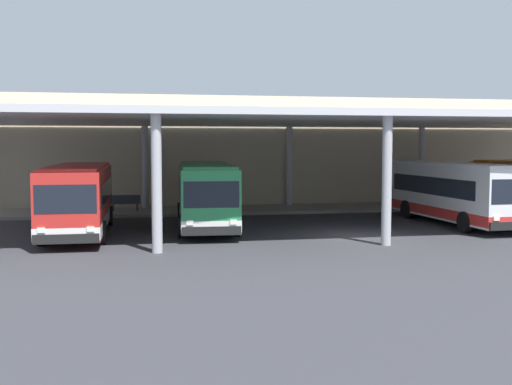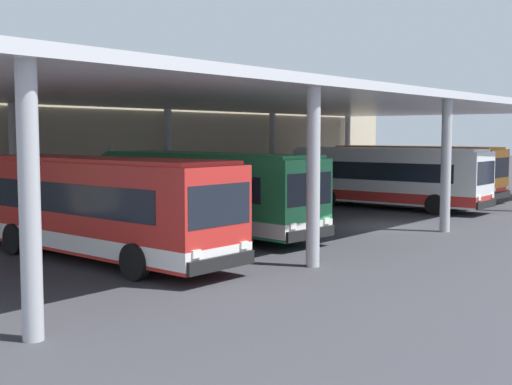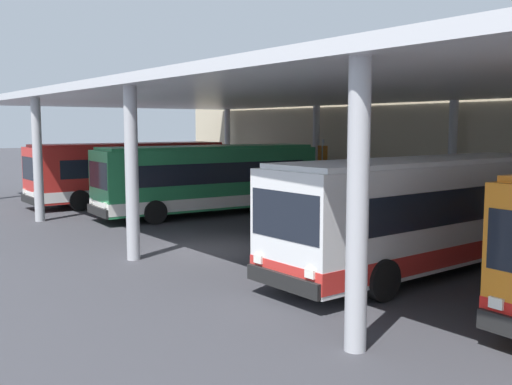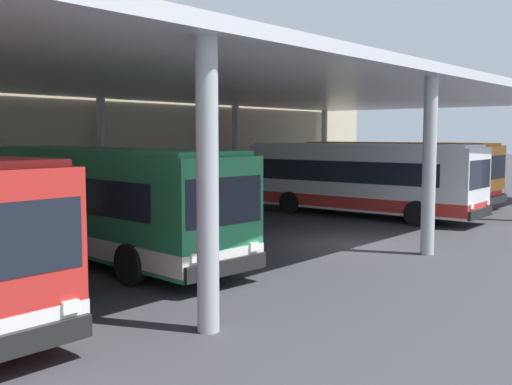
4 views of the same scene
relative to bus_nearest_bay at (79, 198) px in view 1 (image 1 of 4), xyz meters
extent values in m
plane|color=#333338|center=(12.53, -3.28, -1.66)|extent=(200.00, 200.00, 0.00)
cube|color=gray|center=(12.53, 8.47, -1.57)|extent=(42.00, 4.50, 0.18)
cube|color=#C1B293|center=(12.53, 11.72, 1.98)|extent=(48.00, 1.60, 7.28)
cube|color=silver|center=(12.53, 2.22, 3.74)|extent=(40.00, 17.00, 0.30)
cylinder|color=#B2B2B7|center=(3.28, -5.78, 0.97)|extent=(0.40, 0.40, 5.25)
cylinder|color=#B2B2B7|center=(3.28, 10.22, 0.97)|extent=(0.40, 0.40, 5.25)
cylinder|color=#B2B2B7|center=(12.53, -5.78, 0.97)|extent=(0.40, 0.40, 5.25)
cylinder|color=#B2B2B7|center=(12.53, 10.22, 0.97)|extent=(0.40, 0.40, 5.25)
cylinder|color=#B2B2B7|center=(21.78, 10.22, 0.97)|extent=(0.40, 0.40, 5.25)
cube|color=red|center=(0.00, 0.00, 0.04)|extent=(2.70, 10.45, 2.70)
cube|color=white|center=(0.00, 0.00, -0.96)|extent=(2.72, 10.47, 0.50)
cube|color=black|center=(0.00, 0.15, 0.34)|extent=(2.70, 8.58, 0.90)
cube|color=black|center=(-0.10, -5.15, 0.39)|extent=(2.30, 0.16, 1.10)
cube|color=black|center=(-0.10, -5.24, -1.11)|extent=(2.45, 0.21, 0.36)
cube|color=red|center=(0.00, 0.00, 1.45)|extent=(2.49, 10.03, 0.12)
cube|color=yellow|center=(-0.10, -5.12, 1.21)|extent=(1.75, 0.15, 0.28)
cube|color=white|center=(-1.00, -5.21, -0.76)|extent=(0.28, 0.09, 0.20)
cube|color=white|center=(0.80, -5.25, -0.76)|extent=(0.28, 0.09, 0.20)
cylinder|color=black|center=(-1.29, -3.20, -1.16)|extent=(0.30, 1.01, 1.00)
cylinder|color=black|center=(1.16, -3.25, -1.16)|extent=(0.30, 1.01, 1.00)
cylinder|color=black|center=(-1.17, 2.88, -1.16)|extent=(0.30, 1.01, 1.00)
cylinder|color=black|center=(1.28, 2.84, -1.16)|extent=(0.30, 1.01, 1.00)
cube|color=#28844C|center=(5.96, 1.13, 0.04)|extent=(3.24, 10.55, 2.70)
cube|color=white|center=(5.96, 1.13, -0.96)|extent=(3.26, 10.57, 0.50)
cube|color=black|center=(5.97, 1.28, 0.34)|extent=(3.14, 8.69, 0.90)
cube|color=black|center=(5.59, -4.01, 0.39)|extent=(2.30, 0.28, 1.10)
cube|color=black|center=(5.58, -4.10, -1.11)|extent=(2.46, 0.34, 0.36)
cube|color=#2A8B50|center=(5.96, 1.13, 1.45)|extent=(3.01, 10.12, 0.12)
cube|color=yellow|center=(5.59, -3.98, 1.21)|extent=(1.75, 0.25, 0.28)
cube|color=white|center=(4.69, -4.02, -0.76)|extent=(0.29, 0.10, 0.20)
cube|color=white|center=(6.48, -4.15, -0.76)|extent=(0.29, 0.10, 0.20)
cylinder|color=black|center=(4.51, -2.00, -1.16)|extent=(0.35, 1.02, 1.00)
cylinder|color=black|center=(6.95, -2.18, -1.16)|extent=(0.35, 1.02, 1.00)
cylinder|color=black|center=(4.94, 4.07, -1.16)|extent=(0.35, 1.02, 1.00)
cylinder|color=black|center=(7.38, 3.89, -1.16)|extent=(0.35, 1.02, 1.00)
cube|color=white|center=(18.73, 0.17, 0.04)|extent=(2.71, 10.45, 2.70)
cube|color=red|center=(18.73, 0.17, -0.96)|extent=(2.73, 10.47, 0.50)
cube|color=black|center=(18.72, 0.32, 0.34)|extent=(2.71, 8.58, 0.90)
cube|color=white|center=(18.73, 0.17, 1.45)|extent=(2.50, 10.03, 0.12)
cube|color=white|center=(17.93, -5.08, -0.76)|extent=(0.28, 0.09, 0.20)
cylinder|color=black|center=(17.57, -3.08, -1.16)|extent=(0.30, 1.01, 1.00)
cylinder|color=black|center=(20.02, -3.03, -1.16)|extent=(0.30, 1.01, 1.00)
cylinder|color=black|center=(17.44, 3.00, -1.16)|extent=(0.30, 1.01, 1.00)
cylinder|color=black|center=(19.89, 3.05, -1.16)|extent=(0.30, 1.01, 1.00)
cylinder|color=black|center=(23.30, 4.29, -1.16)|extent=(0.32, 1.01, 1.00)
cube|color=#383D47|center=(2.04, 8.47, -1.03)|extent=(1.80, 0.44, 0.08)
cube|color=#383D47|center=(2.04, 8.67, -0.78)|extent=(1.80, 0.06, 0.44)
cube|color=#2D2D33|center=(1.34, 8.47, -1.25)|extent=(0.10, 0.36, 0.45)
cube|color=#2D2D33|center=(2.74, 8.47, -1.25)|extent=(0.10, 0.36, 0.45)
cylinder|color=#33383D|center=(5.92, 8.48, -1.03)|extent=(0.48, 0.48, 0.90)
cylinder|color=black|center=(5.92, 8.48, -0.54)|extent=(0.52, 0.52, 0.08)
cylinder|color=#B2B2B7|center=(6.57, 7.67, 0.12)|extent=(0.12, 0.12, 3.20)
cube|color=orange|center=(6.57, 7.65, 0.51)|extent=(0.70, 0.04, 1.80)
camera|label=1|loc=(2.23, -30.08, 2.45)|focal=44.80mm
camera|label=2|loc=(-12.91, -16.95, 2.23)|focal=47.35mm
camera|label=3|loc=(29.04, -13.47, 2.40)|focal=41.71mm
camera|label=4|loc=(-4.33, -13.31, 1.89)|focal=42.45mm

